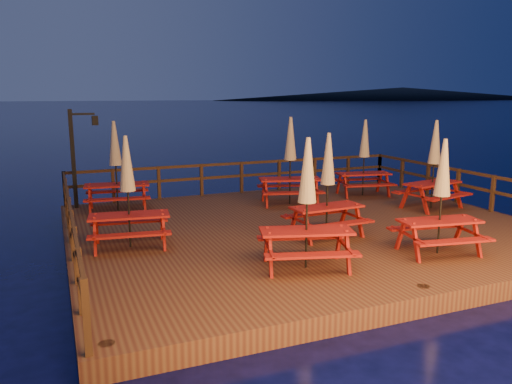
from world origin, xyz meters
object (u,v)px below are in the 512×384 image
(picnic_table_1, at_px, (290,159))
(picnic_table_2, at_px, (364,156))
(picnic_table_0, at_px, (128,190))
(lamp_post, at_px, (78,149))

(picnic_table_1, distance_m, picnic_table_2, 2.95)
(picnic_table_0, xyz_separation_m, picnic_table_2, (8.31, 2.97, 0.02))
(picnic_table_1, bearing_deg, lamp_post, 177.75)
(lamp_post, height_order, picnic_table_1, lamp_post)
(picnic_table_0, xyz_separation_m, picnic_table_1, (5.38, 2.70, 0.10))
(lamp_post, bearing_deg, picnic_table_0, -80.50)
(picnic_table_1, bearing_deg, picnic_table_0, -137.65)
(lamp_post, distance_m, picnic_table_1, 6.49)
(picnic_table_1, height_order, picnic_table_2, picnic_table_1)
(picnic_table_2, bearing_deg, lamp_post, -179.51)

